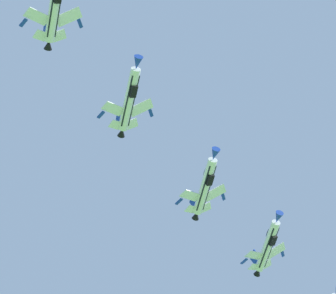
% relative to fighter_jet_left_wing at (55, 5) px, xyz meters
% --- Properties ---
extents(fighter_jet_left_wing, '(12.01, 12.92, 5.13)m').
position_rel_fighter_jet_left_wing_xyz_m(fighter_jet_left_wing, '(0.00, 0.00, 0.00)').
color(fighter_jet_left_wing, white).
extents(fighter_jet_right_wing, '(12.01, 12.92, 5.11)m').
position_rel_fighter_jet_left_wing_xyz_m(fighter_jet_right_wing, '(1.28, 20.96, 1.75)').
color(fighter_jet_right_wing, white).
extents(fighter_jet_left_outer, '(11.98, 12.92, 5.18)m').
position_rel_fighter_jet_left_wing_xyz_m(fighter_jet_left_outer, '(4.45, 42.96, 1.01)').
color(fighter_jet_left_outer, white).
extents(fighter_jet_right_outer, '(11.90, 12.92, 5.34)m').
position_rel_fighter_jet_left_wing_xyz_m(fighter_jet_right_outer, '(8.01, 62.70, 2.87)').
color(fighter_jet_right_outer, white).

